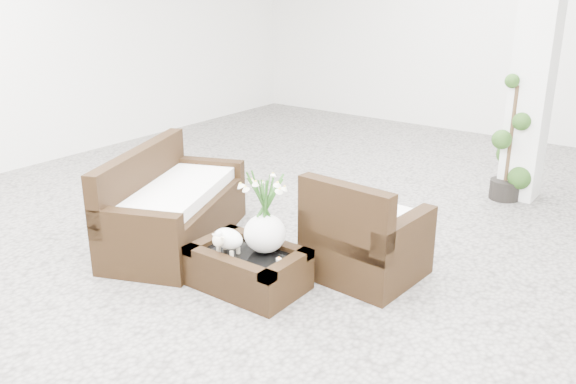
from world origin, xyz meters
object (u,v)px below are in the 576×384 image
Objects in this scene: loveseat at (175,198)px; armchair at (368,225)px; coffee_table at (248,270)px; topiary at (511,140)px.

armchair is at bearing -96.81° from loveseat.
topiary reaches higher than coffee_table.
loveseat reaches higher than coffee_table.
armchair is (0.66, 0.77, 0.30)m from coffee_table.
topiary is (0.35, 2.61, 0.25)m from armchair.
coffee_table is at bearing -126.20° from loveseat.
armchair is at bearing -97.56° from topiary.
coffee_table is at bearing -106.63° from topiary.
topiary reaches higher than armchair.
armchair is 2.64m from topiary.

